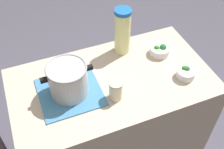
% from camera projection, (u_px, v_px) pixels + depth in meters
% --- Properties ---
extents(counter_slab, '(1.24, 0.69, 0.91)m').
position_uv_depth(counter_slab, '(112.00, 123.00, 2.03)').
color(counter_slab, '#B9A697').
rests_on(counter_slab, ground_plane).
extents(dish_cloth, '(0.36, 0.35, 0.01)m').
position_uv_depth(dish_cloth, '(70.00, 92.00, 1.63)').
color(dish_cloth, teal).
rests_on(dish_cloth, counter_slab).
extents(cooking_pot, '(0.30, 0.23, 0.20)m').
position_uv_depth(cooking_pot, '(68.00, 80.00, 1.56)').
color(cooking_pot, '#B7B7BC').
rests_on(cooking_pot, dish_cloth).
extents(lemonade_pitcher, '(0.11, 0.11, 0.32)m').
position_uv_depth(lemonade_pitcher, '(122.00, 31.00, 1.78)').
color(lemonade_pitcher, '#E4E390').
rests_on(lemonade_pitcher, counter_slab).
extents(mason_jar, '(0.08, 0.08, 0.12)m').
position_uv_depth(mason_jar, '(116.00, 90.00, 1.57)').
color(mason_jar, beige).
rests_on(mason_jar, counter_slab).
extents(broccoli_bowl_front, '(0.13, 0.13, 0.08)m').
position_uv_depth(broccoli_bowl_front, '(160.00, 50.00, 1.85)').
color(broccoli_bowl_front, silver).
rests_on(broccoli_bowl_front, counter_slab).
extents(broccoli_bowl_center, '(0.11, 0.11, 0.07)m').
position_uv_depth(broccoli_bowl_center, '(186.00, 73.00, 1.71)').
color(broccoli_bowl_center, silver).
rests_on(broccoli_bowl_center, counter_slab).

